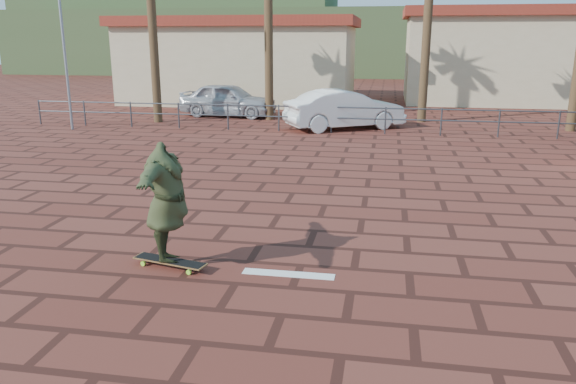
% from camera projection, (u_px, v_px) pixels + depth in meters
% --- Properties ---
extents(ground, '(120.00, 120.00, 0.00)m').
position_uv_depth(ground, '(261.00, 244.00, 9.72)').
color(ground, '#5F291F').
rests_on(ground, ground).
extents(paint_stripe, '(1.40, 0.22, 0.01)m').
position_uv_depth(paint_stripe, '(288.00, 274.00, 8.47)').
color(paint_stripe, white).
rests_on(paint_stripe, ground).
extents(guardrail, '(24.06, 0.06, 1.00)m').
position_uv_depth(guardrail, '(331.00, 114.00, 20.93)').
color(guardrail, '#47494F').
rests_on(guardrail, ground).
extents(flagpole, '(1.30, 0.10, 8.00)m').
position_uv_depth(flagpole, '(63.00, 4.00, 20.59)').
color(flagpole, gray).
rests_on(flagpole, ground).
extents(building_west, '(12.60, 7.60, 4.50)m').
position_uv_depth(building_west, '(242.00, 60.00, 31.01)').
color(building_west, beige).
rests_on(building_west, ground).
extents(building_east, '(10.60, 6.60, 5.00)m').
position_uv_depth(building_east, '(501.00, 55.00, 30.49)').
color(building_east, beige).
rests_on(building_east, ground).
extents(hill_front, '(70.00, 18.00, 6.00)m').
position_uv_depth(hill_front, '(370.00, 42.00, 56.39)').
color(hill_front, '#384C28').
rests_on(hill_front, ground).
extents(hill_back, '(35.00, 14.00, 8.00)m').
position_uv_depth(hill_back, '(182.00, 33.00, 65.52)').
color(hill_back, '#384C28').
rests_on(hill_back, ground).
extents(longboard, '(1.25, 0.54, 0.12)m').
position_uv_depth(longboard, '(170.00, 261.00, 8.70)').
color(longboard, olive).
rests_on(longboard, ground).
extents(skateboarder, '(1.08, 2.37, 1.86)m').
position_uv_depth(skateboarder, '(166.00, 203.00, 8.44)').
color(skateboarder, '#31391E').
rests_on(skateboarder, longboard).
extents(car_silver, '(4.55, 2.24, 1.49)m').
position_uv_depth(car_silver, '(228.00, 100.00, 25.33)').
color(car_silver, '#A8AAAF').
rests_on(car_silver, ground).
extents(car_white, '(4.79, 3.66, 1.52)m').
position_uv_depth(car_white, '(345.00, 109.00, 21.79)').
color(car_white, white).
rests_on(car_white, ground).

